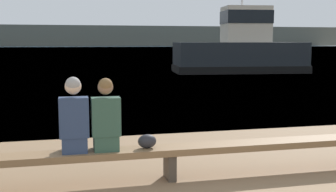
# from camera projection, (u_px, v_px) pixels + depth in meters

# --- Properties ---
(water_surface) EXTENTS (240.00, 240.00, 0.00)m
(water_surface) POSITION_uv_depth(u_px,v_px,m) (72.00, 48.00, 124.81)
(water_surface) COLOR #426B8E
(water_surface) RESTS_ON ground
(far_shoreline) EXTENTS (600.00, 12.00, 9.03)m
(far_shoreline) POSITION_uv_depth(u_px,v_px,m) (70.00, 36.00, 186.43)
(far_shoreline) COLOR #4C4C42
(far_shoreline) RESTS_ON ground
(bench_main) EXTENTS (7.81, 0.41, 0.48)m
(bench_main) POSITION_uv_depth(u_px,v_px,m) (170.00, 152.00, 6.16)
(bench_main) COLOR brown
(bench_main) RESTS_ON ground
(person_left) EXTENTS (0.40, 0.38, 1.06)m
(person_left) POSITION_uv_depth(u_px,v_px,m) (74.00, 119.00, 5.77)
(person_left) COLOR navy
(person_left) RESTS_ON bench_main
(person_right) EXTENTS (0.40, 0.37, 1.03)m
(person_right) POSITION_uv_depth(u_px,v_px,m) (106.00, 119.00, 5.88)
(person_right) COLOR #2D4C3D
(person_right) RESTS_ON bench_main
(shopping_bag) EXTENTS (0.27, 0.19, 0.20)m
(shopping_bag) POSITION_uv_depth(u_px,v_px,m) (147.00, 141.00, 6.06)
(shopping_bag) COLOR #232328
(shopping_bag) RESTS_ON bench_main
(tugboat_red) EXTENTS (8.83, 4.54, 6.95)m
(tugboat_red) POSITION_uv_depth(u_px,v_px,m) (240.00, 52.00, 27.59)
(tugboat_red) COLOR black
(tugboat_red) RESTS_ON water_surface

